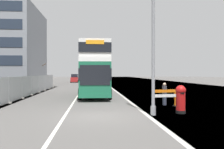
# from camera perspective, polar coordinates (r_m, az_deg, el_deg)

# --- Properties ---
(ground) EXTENTS (140.00, 280.00, 0.10)m
(ground) POSITION_cam_1_polar(r_m,az_deg,el_deg) (13.39, -0.78, -9.85)
(ground) COLOR #565451
(double_decker_bus) EXTENTS (2.97, 10.21, 5.08)m
(double_decker_bus) POSITION_cam_1_polar(r_m,az_deg,el_deg) (24.11, -4.02, 1.25)
(double_decker_bus) COLOR #196042
(double_decker_bus) RESTS_ON ground
(lamppost_foreground) EXTENTS (0.29, 0.70, 9.53)m
(lamppost_foreground) POSITION_cam_1_polar(r_m,az_deg,el_deg) (13.66, 9.70, 9.61)
(lamppost_foreground) COLOR gray
(lamppost_foreground) RESTS_ON ground
(red_pillar_postbox) EXTENTS (0.59, 0.59, 1.62)m
(red_pillar_postbox) POSITION_cam_1_polar(r_m,az_deg,el_deg) (14.50, 15.88, -5.34)
(red_pillar_postbox) COLOR black
(red_pillar_postbox) RESTS_ON ground
(roadworks_barrier) EXTENTS (1.75, 0.66, 1.18)m
(roadworks_barrier) POSITION_cam_1_polar(r_m,az_deg,el_deg) (17.04, 12.26, -4.94)
(roadworks_barrier) COLOR orange
(roadworks_barrier) RESTS_ON ground
(construction_site_fence) EXTENTS (0.44, 24.00, 2.07)m
(construction_site_fence) POSITION_cam_1_polar(r_m,az_deg,el_deg) (28.24, -17.68, -2.37)
(construction_site_fence) COLOR #A8AAAD
(construction_site_fence) RESTS_ON ground
(car_oncoming_near) EXTENTS (2.06, 4.57, 2.08)m
(car_oncoming_near) POSITION_cam_1_polar(r_m,az_deg,el_deg) (43.34, -3.94, -1.44)
(car_oncoming_near) COLOR gray
(car_oncoming_near) RESTS_ON ground
(car_receding_mid) EXTENTS (2.07, 3.85, 2.08)m
(car_receding_mid) POSITION_cam_1_polar(r_m,az_deg,el_deg) (50.98, -4.63, -1.18)
(car_receding_mid) COLOR gray
(car_receding_mid) RESTS_ON ground
(car_receding_far) EXTENTS (1.91, 4.29, 2.07)m
(car_receding_far) POSITION_cam_1_polar(r_m,az_deg,el_deg) (60.53, -8.78, -0.94)
(car_receding_far) COLOR maroon
(car_receding_far) RESTS_ON ground
(car_far_side) EXTENTS (2.03, 4.41, 2.28)m
(car_far_side) POSITION_cam_1_polar(r_m,az_deg,el_deg) (68.83, -4.04, -0.70)
(car_far_side) COLOR slate
(car_far_side) RESTS_ON ground
(bare_tree_far_verge_near) EXTENTS (3.35, 2.14, 4.94)m
(bare_tree_far_verge_near) POSITION_cam_1_polar(r_m,az_deg,el_deg) (55.19, -17.26, 0.55)
(bare_tree_far_verge_near) COLOR #4C3D2D
(bare_tree_far_verge_near) RESTS_ON ground
(bare_tree_far_verge_mid) EXTENTS (2.25, 3.35, 4.89)m
(bare_tree_far_verge_mid) POSITION_cam_1_polar(r_m,az_deg,el_deg) (49.66, -22.07, 0.34)
(bare_tree_far_verge_mid) COLOR #4C3D2D
(bare_tree_far_verge_mid) RESTS_ON ground
(pedestrian_at_kerb) EXTENTS (0.34, 0.34, 1.62)m
(pedestrian_at_kerb) POSITION_cam_1_polar(r_m,az_deg,el_deg) (17.96, 12.27, -4.50)
(pedestrian_at_kerb) COLOR #2D3342
(pedestrian_at_kerb) RESTS_ON ground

